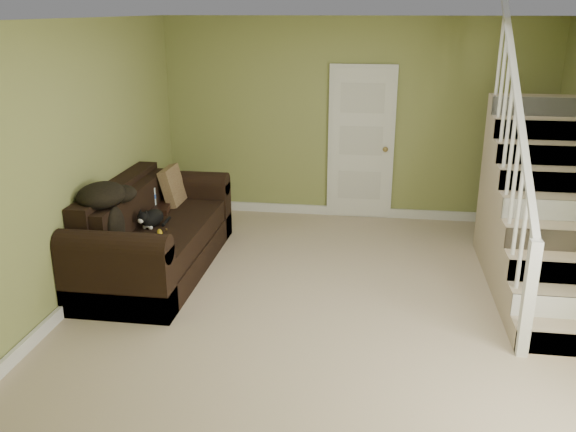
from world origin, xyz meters
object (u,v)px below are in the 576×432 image
(side_table, at_px, (150,227))
(cat, at_px, (152,218))
(banana, at_px, (160,233))
(sofa, at_px, (153,237))

(side_table, height_order, cat, side_table)
(side_table, distance_m, banana, 0.91)
(sofa, bearing_deg, banana, -57.57)
(sofa, xyz_separation_m, banana, (0.20, -0.32, 0.18))
(side_table, height_order, banana, side_table)
(sofa, distance_m, cat, 0.26)
(side_table, xyz_separation_m, banana, (0.41, -0.78, 0.25))
(side_table, bearing_deg, cat, -66.12)
(banana, bearing_deg, cat, 102.87)
(sofa, relative_size, side_table, 2.97)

